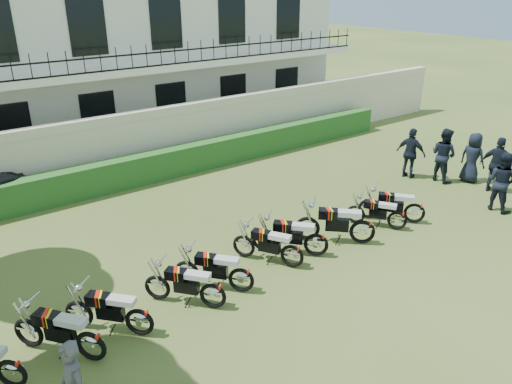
# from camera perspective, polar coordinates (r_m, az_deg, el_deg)

# --- Properties ---
(ground) EXTENTS (100.00, 100.00, 0.00)m
(ground) POSITION_cam_1_polar(r_m,az_deg,el_deg) (12.75, 5.95, -7.61)
(ground) COLOR #3F5321
(ground) RESTS_ON ground
(perimeter_wall) EXTENTS (30.00, 0.35, 2.30)m
(perimeter_wall) POSITION_cam_1_polar(r_m,az_deg,el_deg) (18.45, -10.79, 6.02)
(perimeter_wall) COLOR beige
(perimeter_wall) RESTS_ON ground
(hedge) EXTENTS (18.00, 0.60, 1.00)m
(hedge) POSITION_cam_1_polar(r_m,az_deg,el_deg) (18.41, -6.73, 4.04)
(hedge) COLOR #1D4819
(hedge) RESTS_ON ground
(building) EXTENTS (20.40, 9.60, 7.40)m
(building) POSITION_cam_1_polar(r_m,az_deg,el_deg) (23.36, -18.01, 15.30)
(building) COLOR silver
(building) RESTS_ON ground
(motorcycle_0) EXTENTS (1.34, 1.35, 0.99)m
(motorcycle_0) POSITION_cam_1_polar(r_m,az_deg,el_deg) (9.87, -26.29, -17.50)
(motorcycle_0) COLOR black
(motorcycle_0) RESTS_ON ground
(motorcycle_1) EXTENTS (1.27, 1.63, 1.08)m
(motorcycle_1) POSITION_cam_1_polar(r_m,az_deg,el_deg) (9.88, -18.44, -15.68)
(motorcycle_1) COLOR black
(motorcycle_1) RESTS_ON ground
(motorcycle_2) EXTENTS (1.33, 1.47, 1.03)m
(motorcycle_2) POSITION_cam_1_polar(r_m,az_deg,el_deg) (10.24, -13.23, -13.60)
(motorcycle_2) COLOR black
(motorcycle_2) RESTS_ON ground
(motorcycle_3) EXTENTS (1.26, 1.50, 1.02)m
(motorcycle_3) POSITION_cam_1_polar(r_m,az_deg,el_deg) (10.74, -4.96, -11.09)
(motorcycle_3) COLOR black
(motorcycle_3) RESTS_ON ground
(motorcycle_4) EXTENTS (1.28, 1.50, 1.03)m
(motorcycle_4) POSITION_cam_1_polar(r_m,az_deg,el_deg) (11.20, -1.70, -9.37)
(motorcycle_4) COLOR black
(motorcycle_4) RESTS_ON ground
(motorcycle_5) EXTENTS (1.05, 1.65, 1.02)m
(motorcycle_5) POSITION_cam_1_polar(r_m,az_deg,el_deg) (12.13, 4.17, -6.70)
(motorcycle_5) COLOR black
(motorcycle_5) RESTS_ON ground
(motorcycle_6) EXTENTS (1.39, 1.52, 1.07)m
(motorcycle_6) POSITION_cam_1_polar(r_m,az_deg,el_deg) (12.63, 6.92, -5.39)
(motorcycle_6) COLOR black
(motorcycle_6) RESTS_ON ground
(motorcycle_7) EXTENTS (1.58, 1.56, 1.15)m
(motorcycle_7) POSITION_cam_1_polar(r_m,az_deg,el_deg) (13.39, 12.11, -3.84)
(motorcycle_7) COLOR black
(motorcycle_7) RESTS_ON ground
(motorcycle_8) EXTENTS (0.99, 1.47, 0.93)m
(motorcycle_8) POSITION_cam_1_polar(r_m,az_deg,el_deg) (14.41, 15.87, -2.68)
(motorcycle_8) COLOR black
(motorcycle_8) RESTS_ON ground
(motorcycle_9) EXTENTS (1.28, 1.51, 1.03)m
(motorcycle_9) POSITION_cam_1_polar(r_m,az_deg,el_deg) (14.92, 17.72, -1.80)
(motorcycle_9) COLOR black
(motorcycle_9) RESTS_ON ground
(officer_1) EXTENTS (0.71, 0.91, 1.85)m
(officer_1) POSITION_cam_1_polar(r_m,az_deg,el_deg) (16.61, 26.24, 1.10)
(officer_1) COLOR black
(officer_1) RESTS_ON ground
(officer_2) EXTENTS (0.78, 1.17, 1.85)m
(officer_2) POSITION_cam_1_polar(r_m,az_deg,el_deg) (18.00, 25.89, 2.78)
(officer_2) COLOR black
(officer_2) RESTS_ON ground
(officer_3) EXTENTS (0.60, 0.88, 1.74)m
(officer_3) POSITION_cam_1_polar(r_m,az_deg,el_deg) (18.60, 23.50, 3.62)
(officer_3) COLOR black
(officer_3) RESTS_ON ground
(officer_4) EXTENTS (0.75, 0.94, 1.87)m
(officer_4) POSITION_cam_1_polar(r_m,az_deg,el_deg) (18.30, 20.63, 3.99)
(officer_4) COLOR black
(officer_4) RESTS_ON ground
(officer_5) EXTENTS (0.68, 1.12, 1.78)m
(officer_5) POSITION_cam_1_polar(r_m,az_deg,el_deg) (18.24, 17.28, 4.24)
(officer_5) COLOR black
(officer_5) RESTS_ON ground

